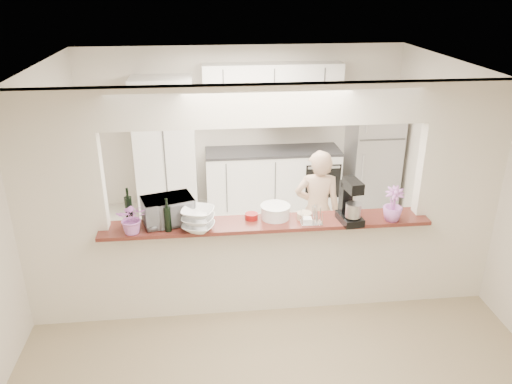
{
  "coord_description": "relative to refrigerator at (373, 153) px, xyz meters",
  "views": [
    {
      "loc": [
        -0.6,
        -4.63,
        3.41
      ],
      "look_at": [
        -0.07,
        0.3,
        1.28
      ],
      "focal_mm": 35.0,
      "sensor_mm": 36.0,
      "label": 1
    }
  ],
  "objects": [
    {
      "name": "floor",
      "position": [
        -2.05,
        -2.65,
        -0.85
      ],
      "size": [
        6.0,
        6.0,
        0.0
      ],
      "primitive_type": "plane",
      "color": "tan",
      "rests_on": "ground"
    },
    {
      "name": "tile_overlay",
      "position": [
        -2.05,
        -1.1,
        -0.84
      ],
      "size": [
        5.0,
        2.9,
        0.01
      ],
      "primitive_type": "cube",
      "color": "beige",
      "rests_on": "floor"
    },
    {
      "name": "partition",
      "position": [
        -2.05,
        -2.65,
        0.63
      ],
      "size": [
        5.0,
        0.15,
        2.5
      ],
      "color": "white",
      "rests_on": "floor"
    },
    {
      "name": "bar_counter",
      "position": [
        -2.05,
        -2.65,
        -0.27
      ],
      "size": [
        3.4,
        0.38,
        1.09
      ],
      "color": "white",
      "rests_on": "floor"
    },
    {
      "name": "kitchen_cabinets",
      "position": [
        -2.24,
        0.07,
        0.12
      ],
      "size": [
        3.15,
        0.62,
        2.25
      ],
      "color": "white",
      "rests_on": "floor"
    },
    {
      "name": "refrigerator",
      "position": [
        0.0,
        0.0,
        0.0
      ],
      "size": [
        0.75,
        0.7,
        1.7
      ],
      "primitive_type": "cube",
      "color": "#9E9FA3",
      "rests_on": "floor"
    },
    {
      "name": "flower_left",
      "position": [
        -3.39,
        -2.8,
        0.4
      ],
      "size": [
        0.31,
        0.27,
        0.32
      ],
      "primitive_type": "imported",
      "rotation": [
        0.0,
        0.0,
        0.06
      ],
      "color": "#D36FC0",
      "rests_on": "bar_counter"
    },
    {
      "name": "wine_bottle_a",
      "position": [
        -3.45,
        -2.58,
        0.39
      ],
      "size": [
        0.08,
        0.08,
        0.39
      ],
      "color": "black",
      "rests_on": "bar_counter"
    },
    {
      "name": "wine_bottle_b",
      "position": [
        -3.05,
        -2.8,
        0.38
      ],
      "size": [
        0.07,
        0.07,
        0.35
      ],
      "color": "black",
      "rests_on": "bar_counter"
    },
    {
      "name": "toaster_oven",
      "position": [
        -3.06,
        -2.62,
        0.38
      ],
      "size": [
        0.58,
        0.47,
        0.28
      ],
      "primitive_type": "imported",
      "rotation": [
        0.0,
        0.0,
        0.29
      ],
      "color": "#A4A4A9",
      "rests_on": "bar_counter"
    },
    {
      "name": "serving_bowls",
      "position": [
        -2.75,
        -2.82,
        0.36
      ],
      "size": [
        0.4,
        0.4,
        0.23
      ],
      "primitive_type": "imported",
      "rotation": [
        0.0,
        0.0,
        -0.31
      ],
      "color": "white",
      "rests_on": "bar_counter"
    },
    {
      "name": "plate_stack_a",
      "position": [
        -1.95,
        -2.62,
        0.31
      ],
      "size": [
        0.31,
        0.31,
        0.14
      ],
      "color": "white",
      "rests_on": "bar_counter"
    },
    {
      "name": "plate_stack_b",
      "position": [
        -1.95,
        -2.62,
        0.29
      ],
      "size": [
        0.29,
        0.29,
        0.1
      ],
      "color": "white",
      "rests_on": "bar_counter"
    },
    {
      "name": "red_bowl",
      "position": [
        -2.2,
        -2.62,
        0.27
      ],
      "size": [
        0.14,
        0.14,
        0.06
      ],
      "primitive_type": "cylinder",
      "color": "maroon",
      "rests_on": "bar_counter"
    },
    {
      "name": "tan_bowl",
      "position": [
        -1.65,
        -2.68,
        0.28
      ],
      "size": [
        0.15,
        0.15,
        0.07
      ],
      "primitive_type": "cylinder",
      "color": "tan",
      "rests_on": "bar_counter"
    },
    {
      "name": "utensil_caddy",
      "position": [
        -1.6,
        -2.8,
        0.33
      ],
      "size": [
        0.22,
        0.13,
        0.21
      ],
      "color": "silver",
      "rests_on": "bar_counter"
    },
    {
      "name": "stand_mixer",
      "position": [
        -1.2,
        -2.78,
        0.45
      ],
      "size": [
        0.24,
        0.34,
        0.47
      ],
      "color": "black",
      "rests_on": "bar_counter"
    },
    {
      "name": "flower_right",
      "position": [
        -0.75,
        -2.8,
        0.42
      ],
      "size": [
        0.24,
        0.24,
        0.36
      ],
      "primitive_type": "imported",
      "rotation": [
        0.0,
        0.0,
        -0.17
      ],
      "color": "#B963B2",
      "rests_on": "bar_counter"
    },
    {
      "name": "person",
      "position": [
        -1.31,
        -1.85,
        -0.08
      ],
      "size": [
        0.61,
        0.44,
        1.55
      ],
      "primitive_type": "imported",
      "rotation": [
        0.0,
        0.0,
        3.01
      ],
      "color": "#D5AB8A",
      "rests_on": "floor"
    }
  ]
}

